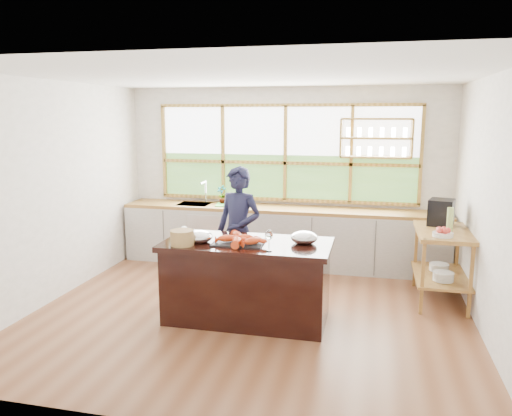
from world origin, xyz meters
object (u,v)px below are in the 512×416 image
(island, at_px, (247,281))
(cook, at_px, (239,233))
(wicker_basket, at_px, (182,238))
(espresso_machine, at_px, (441,212))

(island, relative_size, cook, 1.11)
(island, xyz_separation_m, wicker_basket, (-0.65, -0.28, 0.53))
(cook, bearing_deg, island, -52.19)
(cook, xyz_separation_m, espresso_machine, (2.47, 0.70, 0.24))
(cook, height_order, wicker_basket, cook)
(island, distance_m, espresso_machine, 2.67)
(cook, height_order, espresso_machine, cook)
(cook, xyz_separation_m, wicker_basket, (-0.36, -0.98, 0.15))
(cook, relative_size, espresso_machine, 4.99)
(island, bearing_deg, cook, 112.11)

